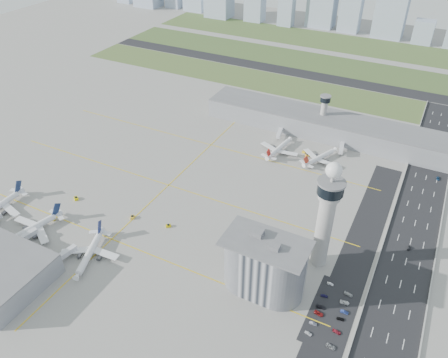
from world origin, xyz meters
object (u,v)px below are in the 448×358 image
at_px(car_lot_2, 319,313).
at_px(car_lot_11, 348,294).
at_px(car_lot_1, 313,324).
at_px(car_hw_4, 426,137).
at_px(car_lot_3, 321,307).
at_px(car_lot_10, 345,302).
at_px(jet_bridge_near_2, 55,263).
at_px(jet_bridge_near_1, 15,245).
at_px(airplane_near_b, 30,226).
at_px(control_tower, 327,212).
at_px(car_lot_5, 330,284).
at_px(car_lot_7, 337,332).
at_px(secondary_tower, 324,111).
at_px(jet_bridge_far_1, 342,145).
at_px(tug_1, 53,219).
at_px(car_lot_8, 340,319).
at_px(airplane_far_b, 321,155).
at_px(car_lot_9, 344,312).
at_px(car_lot_0, 308,333).
at_px(tug_3, 168,226).
at_px(tug_5, 305,151).
at_px(tug_2, 133,217).
at_px(tug_0, 76,198).
at_px(admin_building, 264,265).
at_px(airplane_far_a, 279,146).
at_px(car_lot_6, 331,347).
at_px(car_lot_4, 324,296).
at_px(jet_bridge_far_0, 281,130).
at_px(tug_4, 307,155).
at_px(car_hw_1, 409,248).

xyz_separation_m(car_lot_2, car_lot_11, (9.80, 18.19, -0.01)).
distance_m(car_lot_1, car_hw_4, 212.86).
xyz_separation_m(car_lot_3, car_lot_10, (9.53, 7.96, -0.02)).
height_order(jet_bridge_near_2, car_hw_4, jet_bridge_near_2).
bearing_deg(car_lot_10, jet_bridge_near_1, 95.97).
bearing_deg(airplane_near_b, jet_bridge_near_2, 80.96).
bearing_deg(control_tower, car_lot_5, -50.69).
bearing_deg(car_lot_7, car_hw_4, 2.86).
bearing_deg(secondary_tower, car_lot_2, -73.23).
xyz_separation_m(jet_bridge_far_1, tug_1, (-135.04, -164.75, -1.95)).
bearing_deg(car_lot_10, car_lot_8, 175.03).
relative_size(tug_1, car_lot_10, 0.68).
distance_m(airplane_far_b, car_lot_9, 136.75).
bearing_deg(car_lot_0, tug_3, 79.12).
bearing_deg(car_lot_10, tug_5, 17.48).
xyz_separation_m(tug_2, car_lot_8, (133.69, -14.73, -0.33)).
distance_m(car_lot_2, car_lot_7, 12.14).
height_order(jet_bridge_far_1, tug_0, jet_bridge_far_1).
relative_size(control_tower, car_lot_7, 16.08).
distance_m(secondary_tower, jet_bridge_far_1, 32.60).
height_order(airplane_near_b, car_lot_2, airplane_near_b).
relative_size(airplane_near_b, car_lot_8, 11.07).
relative_size(admin_building, airplane_far_a, 1.14).
height_order(jet_bridge_near_2, car_lot_3, jet_bridge_near_2).
xyz_separation_m(jet_bridge_near_2, jet_bridge_far_1, (105.00, 193.00, 0.00)).
bearing_deg(car_lot_0, car_lot_6, -92.42).
relative_size(tug_5, car_lot_5, 1.09).
xyz_separation_m(secondary_tower, admin_building, (21.99, -172.00, -3.50)).
bearing_deg(jet_bridge_near_2, car_lot_0, -70.57).
relative_size(jet_bridge_near_2, tug_5, 3.90).
height_order(car_lot_4, car_lot_7, car_lot_4).
xyz_separation_m(control_tower, car_lot_2, (10.91, -33.64, -34.40)).
height_order(control_tower, tug_3, control_tower).
xyz_separation_m(jet_bridge_far_0, car_lot_6, (91.14, -172.57, -2.24)).
bearing_deg(tug_5, car_lot_8, -53.56).
relative_size(tug_4, car_hw_1, 0.74).
xyz_separation_m(car_lot_2, car_lot_6, (10.23, -14.93, -0.03)).
relative_size(control_tower, jet_bridge_near_2, 4.61).
bearing_deg(car_lot_0, airplane_near_b, 100.55).
height_order(secondary_tower, car_lot_6, secondary_tower).
bearing_deg(tug_4, car_lot_9, -14.93).
distance_m(airplane_far_b, car_lot_1, 145.60).
xyz_separation_m(tug_2, car_hw_4, (148.76, 188.04, -0.38)).
bearing_deg(airplane_near_b, car_lot_4, 115.39).
height_order(tug_4, car_hw_1, tug_4).
height_order(secondary_tower, tug_3, secondary_tower).
bearing_deg(admin_building, car_lot_2, -6.71).
height_order(tug_1, car_lot_4, tug_1).
distance_m(airplane_far_a, tug_3, 114.47).
bearing_deg(jet_bridge_near_2, tug_4, -16.59).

